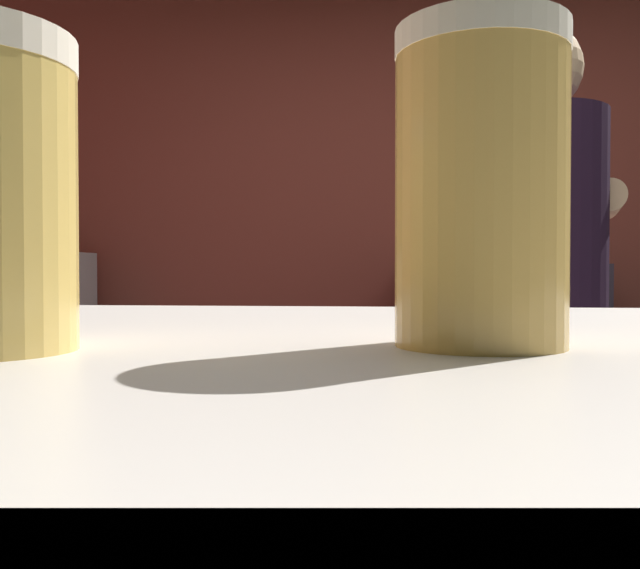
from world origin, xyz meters
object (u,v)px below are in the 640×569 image
at_px(bottle_soy, 555,247).
at_px(mini_fridge, 15,376).
at_px(mixing_bowl, 373,318).
at_px(chefs_knife, 601,328).
at_px(bottle_vinegar, 445,244).
at_px(bartender, 535,317).
at_px(pint_glass_near, 481,189).
at_px(bottle_hot_sauce, 468,245).

bearing_deg(bottle_soy, mini_fridge, -174.37).
relative_size(mini_fridge, mixing_bowl, 5.72).
height_order(chefs_knife, bottle_vinegar, bottle_vinegar).
relative_size(bottle_soy, bottle_vinegar, 0.84).
relative_size(bartender, bottle_vinegar, 6.75).
bearing_deg(pint_glass_near, mixing_bowl, 92.60).
distance_m(mixing_bowl, pint_glass_near, 1.86).
height_order(bartender, bottle_soy, bartender).
bearing_deg(mini_fridge, mixing_bowl, -29.93).
relative_size(bartender, pint_glass_near, 12.14).
relative_size(bottle_hot_sauce, bottle_vinegar, 0.90).
distance_m(bartender, bottle_vinegar, 1.68).
bearing_deg(chefs_knife, bottle_soy, 71.33).
bearing_deg(mixing_bowl, mini_fridge, 150.07).
bearing_deg(bottle_soy, mixing_bowl, -124.10).
bearing_deg(mixing_bowl, bottle_soy, 55.90).
bearing_deg(bartender, pint_glass_near, -178.02).
bearing_deg(bartender, bottle_soy, -0.06).
bearing_deg(mixing_bowl, bartender, -45.00).
relative_size(bartender, bottle_hot_sauce, 7.53).
distance_m(bartender, chefs_knife, 0.50).
distance_m(mixing_bowl, chefs_knife, 0.69).
xyz_separation_m(mixing_bowl, chefs_knife, (0.69, -0.01, -0.02)).
xyz_separation_m(chefs_knife, bottle_hot_sauce, (-0.27, 1.13, 0.29)).
bearing_deg(bartender, mini_fridge, 71.53).
relative_size(bartender, bottle_soy, 8.07).
height_order(mixing_bowl, pint_glass_near, pint_glass_near).
relative_size(chefs_knife, bottle_hot_sauce, 1.05).
height_order(pint_glass_near, bottle_vinegar, bottle_vinegar).
relative_size(mixing_bowl, pint_glass_near, 1.48).
height_order(bartender, chefs_knife, bartender).
height_order(mixing_bowl, bottle_hot_sauce, bottle_hot_sauce).
distance_m(mini_fridge, bartender, 2.62).
xyz_separation_m(pint_glass_near, bottle_soy, (0.77, 3.12, 0.07)).
bearing_deg(bartender, chefs_knife, -19.94).
height_order(mixing_bowl, bottle_soy, bottle_soy).
distance_m(pint_glass_near, bottle_hot_sauce, 3.00).
bearing_deg(bottle_soy, bartender, -104.88).
height_order(bottle_hot_sauce, bottle_soy, bottle_hot_sauce).
bearing_deg(bottle_hot_sauce, mini_fridge, -177.00).
relative_size(mixing_bowl, bottle_soy, 0.99).
xyz_separation_m(bartender, bottle_vinegar, (-0.08, 1.66, 0.24)).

